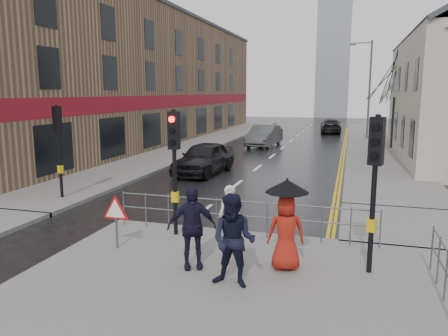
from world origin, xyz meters
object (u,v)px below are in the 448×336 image
Objects in this scene: pedestrian_b at (234,241)px; car_mid at (264,136)px; pedestrian_with_umbrella at (286,220)px; pedestrian_a at (230,218)px; pedestrian_d at (192,227)px; car_parked at (204,158)px.

pedestrian_b is 0.39× the size of car_mid.
pedestrian_with_umbrella is at bearing -72.23° from car_mid.
pedestrian_a reaches higher than car_mid.
pedestrian_d reaches higher than pedestrian_a.
pedestrian_with_umbrella reaches higher than pedestrian_d.
pedestrian_with_umbrella reaches higher than car_mid.
car_parked is at bearing 110.47° from pedestrian_a.
car_mid is (0.72, 11.70, 0.01)m from car_parked.
car_parked is at bearing -87.95° from car_mid.
car_mid is at bearing 102.21° from pedestrian_with_umbrella.
pedestrian_d is at bearing -111.33° from pedestrian_a.
pedestrian_b is 1.03× the size of pedestrian_d.
pedestrian_with_umbrella is (0.87, 1.14, 0.16)m from pedestrian_b.
pedestrian_a reaches higher than car_parked.
car_parked is at bearing 117.11° from pedestrian_with_umbrella.
car_parked is 11.72m from car_mid.
pedestrian_d reaches higher than car_parked.
pedestrian_b is 0.94× the size of pedestrian_with_umbrella.
pedestrian_with_umbrella is 2.07m from pedestrian_d.
pedestrian_b is at bearing -55.01° from pedestrian_d.
pedestrian_b reaches higher than pedestrian_d.
pedestrian_b is 13.04m from car_parked.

